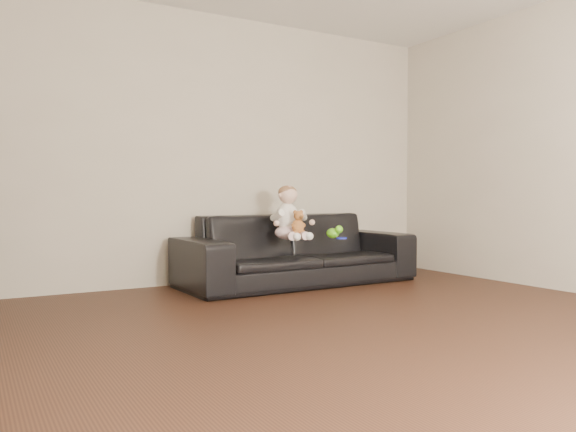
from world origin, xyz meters
TOP-DOWN VIEW (x-y plane):
  - floor at (0.00, 0.00)m, footprint 5.50×5.50m
  - wall_back at (0.00, 2.75)m, footprint 5.00×0.00m
  - sofa at (0.67, 2.25)m, footprint 2.30×0.96m
  - baby at (0.51, 2.13)m, footprint 0.39×0.46m
  - teddy_bear at (0.52, 1.97)m, footprint 0.13×0.13m
  - toy_green at (0.97, 2.08)m, footprint 0.13×0.15m
  - toy_rattle at (1.02, 2.12)m, footprint 0.07×0.07m
  - toy_blue_disc at (1.00, 1.98)m, footprint 0.13×0.13m

SIDE VIEW (x-z plane):
  - floor at x=0.00m, z-range 0.00..0.00m
  - sofa at x=0.67m, z-range 0.00..0.66m
  - toy_blue_disc at x=1.00m, z-range 0.44..0.45m
  - toy_rattle at x=1.02m, z-range 0.44..0.50m
  - toy_green at x=0.97m, z-range 0.44..0.53m
  - teddy_bear at x=0.52m, z-range 0.50..0.71m
  - baby at x=0.51m, z-range 0.41..0.91m
  - wall_back at x=0.00m, z-range -1.20..3.80m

